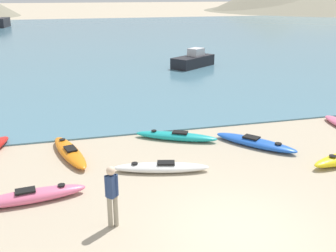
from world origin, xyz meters
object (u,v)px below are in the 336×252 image
(kayak_on_sand_3, at_px, (255,142))
(kayak_on_sand_8, at_px, (32,196))
(moored_boat_1, at_px, (3,23))
(kayak_on_sand_7, at_px, (176,136))
(kayak_on_sand_1, at_px, (70,152))
(kayak_on_sand_4, at_px, (161,167))
(person_near_foreground, at_px, (112,193))
(moored_boat_3, at_px, (193,60))

(kayak_on_sand_3, bearing_deg, kayak_on_sand_8, -164.61)
(kayak_on_sand_8, height_order, moored_boat_1, moored_boat_1)
(kayak_on_sand_8, bearing_deg, kayak_on_sand_7, 34.55)
(kayak_on_sand_1, xyz_separation_m, kayak_on_sand_3, (6.52, -0.80, -0.01))
(kayak_on_sand_4, height_order, person_near_foreground, person_near_foreground)
(moored_boat_3, bearing_deg, kayak_on_sand_7, -110.90)
(moored_boat_1, bearing_deg, kayak_on_sand_4, -78.75)
(kayak_on_sand_1, xyz_separation_m, moored_boat_3, (9.27, 14.54, 0.36))
(kayak_on_sand_3, xyz_separation_m, moored_boat_3, (2.75, 15.34, 0.37))
(kayak_on_sand_1, relative_size, kayak_on_sand_3, 1.11)
(kayak_on_sand_3, relative_size, kayak_on_sand_4, 0.94)
(kayak_on_sand_1, height_order, moored_boat_3, moored_boat_3)
(kayak_on_sand_1, xyz_separation_m, person_near_foreground, (0.89, -4.60, 0.74))
(kayak_on_sand_7, bearing_deg, kayak_on_sand_3, -27.55)
(kayak_on_sand_1, bearing_deg, moored_boat_1, 98.87)
(moored_boat_1, bearing_deg, kayak_on_sand_7, -77.01)
(kayak_on_sand_3, height_order, kayak_on_sand_4, kayak_on_sand_3)
(kayak_on_sand_4, relative_size, kayak_on_sand_8, 1.05)
(moored_boat_1, bearing_deg, moored_boat_3, -65.95)
(moored_boat_1, distance_m, moored_boat_3, 43.53)
(person_near_foreground, bearing_deg, kayak_on_sand_1, 100.95)
(moored_boat_1, relative_size, moored_boat_3, 1.26)
(kayak_on_sand_1, bearing_deg, kayak_on_sand_7, 7.94)
(kayak_on_sand_3, height_order, kayak_on_sand_7, kayak_on_sand_7)
(kayak_on_sand_1, distance_m, person_near_foreground, 4.74)
(kayak_on_sand_7, distance_m, person_near_foreground, 6.02)
(moored_boat_1, height_order, moored_boat_3, moored_boat_1)
(kayak_on_sand_1, height_order, kayak_on_sand_7, kayak_on_sand_1)
(kayak_on_sand_1, xyz_separation_m, kayak_on_sand_8, (-1.06, -2.89, 0.01))
(kayak_on_sand_4, height_order, kayak_on_sand_8, kayak_on_sand_8)
(person_near_foreground, bearing_deg, moored_boat_1, 99.03)
(kayak_on_sand_7, relative_size, moored_boat_1, 0.65)
(kayak_on_sand_4, xyz_separation_m, kayak_on_sand_8, (-3.78, -0.90, 0.03))
(kayak_on_sand_7, relative_size, kayak_on_sand_8, 1.05)
(kayak_on_sand_4, height_order, kayak_on_sand_7, kayak_on_sand_7)
(kayak_on_sand_1, relative_size, kayak_on_sand_8, 1.09)
(kayak_on_sand_1, height_order, moored_boat_1, moored_boat_1)
(person_near_foreground, bearing_deg, kayak_on_sand_8, 138.75)
(kayak_on_sand_1, relative_size, moored_boat_1, 0.68)
(kayak_on_sand_1, distance_m, moored_boat_1, 54.95)
(moored_boat_3, bearing_deg, kayak_on_sand_3, -100.18)
(moored_boat_1, bearing_deg, kayak_on_sand_3, -74.78)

